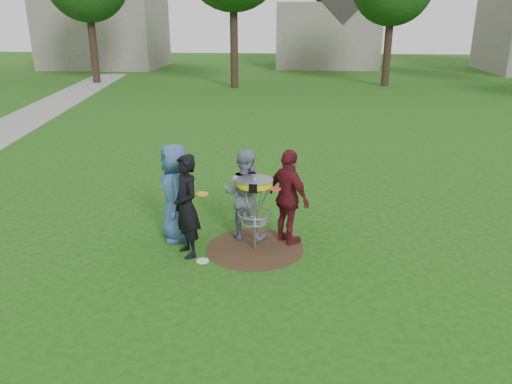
# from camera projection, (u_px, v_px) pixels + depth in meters

# --- Properties ---
(ground) EXTENTS (100.00, 100.00, 0.00)m
(ground) POSITION_uv_depth(u_px,v_px,m) (255.00, 248.00, 9.19)
(ground) COLOR #19470F
(ground) RESTS_ON ground
(dirt_patch) EXTENTS (1.80, 1.80, 0.01)m
(dirt_patch) POSITION_uv_depth(u_px,v_px,m) (255.00, 248.00, 9.19)
(dirt_patch) COLOR #47331E
(dirt_patch) RESTS_ON ground
(player_blue) EXTENTS (0.88, 1.06, 1.87)m
(player_blue) POSITION_uv_depth(u_px,v_px,m) (176.00, 193.00, 9.30)
(player_blue) COLOR #315686
(player_blue) RESTS_ON ground
(player_black) EXTENTS (0.74, 0.81, 1.85)m
(player_black) POSITION_uv_depth(u_px,v_px,m) (186.00, 206.00, 8.67)
(player_black) COLOR black
(player_black) RESTS_ON ground
(player_grey) EXTENTS (0.96, 0.80, 1.76)m
(player_grey) POSITION_uv_depth(u_px,v_px,m) (245.00, 194.00, 9.39)
(player_grey) COLOR gray
(player_grey) RESTS_ON ground
(player_maroon) EXTENTS (1.02, 1.09, 1.81)m
(player_maroon) POSITION_uv_depth(u_px,v_px,m) (289.00, 197.00, 9.15)
(player_maroon) COLOR #59141D
(player_maroon) RESTS_ON ground
(disc_on_grass) EXTENTS (0.22, 0.22, 0.02)m
(disc_on_grass) POSITION_uv_depth(u_px,v_px,m) (203.00, 261.00, 8.71)
(disc_on_grass) COLOR silver
(disc_on_grass) RESTS_ON ground
(disc_golf_basket) EXTENTS (0.66, 0.67, 1.38)m
(disc_golf_basket) POSITION_uv_depth(u_px,v_px,m) (255.00, 197.00, 8.85)
(disc_golf_basket) COLOR #9EA0A5
(disc_golf_basket) RESTS_ON ground
(held_discs) EXTENTS (1.81, 0.73, 0.08)m
(held_discs) POSITION_uv_depth(u_px,v_px,m) (229.00, 189.00, 8.96)
(held_discs) COLOR gold
(held_discs) RESTS_ON ground
(house_row) EXTENTS (44.50, 10.65, 11.62)m
(house_row) POSITION_uv_depth(u_px,v_px,m) (352.00, 14.00, 38.50)
(house_row) COLOR gray
(house_row) RESTS_ON ground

